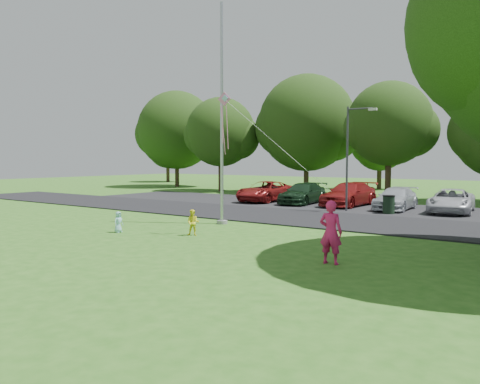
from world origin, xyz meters
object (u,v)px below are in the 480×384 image
Objects in this scene: flagpole at (222,133)px; child_blue at (118,222)px; woman at (331,232)px; trash_can at (389,205)px; street_lamp at (351,149)px; child_yellow at (193,223)px; kite at (227,112)px.

child_blue is at bearing -112.88° from flagpole.
trash_can is at bearing -83.20° from woman.
street_lamp reaches higher than woman.
child_blue is at bearing 174.43° from child_yellow.
child_yellow is at bearing -104.47° from street_lamp.
street_lamp reaches higher than kite.
woman is 1.78× the size of child_yellow.
flagpole reaches higher than child_yellow.
street_lamp is 13.76m from child_blue.
woman is 0.31× the size of kite.
flagpole is 9.54m from woman.
flagpole is 6.12m from child_blue.
trash_can reaches higher than child_blue.
street_lamp is at bearing 72.15° from kite.
kite is (-5.37, 2.24, 3.86)m from woman.
woman is at bearing -36.34° from kite.
street_lamp is at bearing 53.85° from child_yellow.
kite reaches higher than woman.
child_yellow is at bearing -17.00° from woman.
child_yellow is 4.46m from kite.
child_blue is at bearing -119.42° from trash_can.
street_lamp is 5.64× the size of trash_can.
woman reaches higher than child_yellow.
flagpole is 9.80× the size of child_yellow.
woman is (4.59, -12.83, -2.64)m from street_lamp.
street_lamp reaches higher than trash_can.
street_lamp reaches higher than child_blue.
flagpole reaches higher than trash_can.
flagpole is 8.58m from street_lamp.
child_blue is at bearing -168.66° from kite.
child_yellow is at bearing -71.44° from flagpole.
street_lamp is 3.25× the size of woman.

